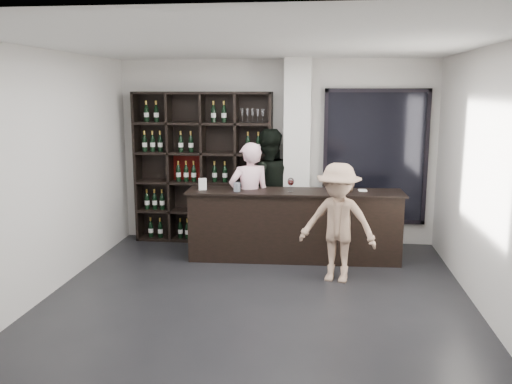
# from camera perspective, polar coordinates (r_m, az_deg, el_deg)

# --- Properties ---
(floor) EXTENTS (5.00, 5.50, 0.01)m
(floor) POSITION_cam_1_polar(r_m,az_deg,el_deg) (6.36, -0.03, -11.76)
(floor) COLOR black
(floor) RESTS_ON ground
(wine_shelf) EXTENTS (2.20, 0.35, 2.40)m
(wine_shelf) POSITION_cam_1_polar(r_m,az_deg,el_deg) (8.69, -5.57, 2.54)
(wine_shelf) COLOR black
(wine_shelf) RESTS_ON floor
(structural_column) EXTENTS (0.40, 0.40, 2.90)m
(structural_column) POSITION_cam_1_polar(r_m,az_deg,el_deg) (8.37, 4.36, 3.98)
(structural_column) COLOR silver
(structural_column) RESTS_ON floor
(glass_panel) EXTENTS (1.60, 0.08, 2.10)m
(glass_panel) POSITION_cam_1_polar(r_m,az_deg,el_deg) (8.63, 12.42, 3.62)
(glass_panel) COLOR black
(glass_panel) RESTS_ON floor
(tasting_counter) EXTENTS (3.08, 0.64, 1.01)m
(tasting_counter) POSITION_cam_1_polar(r_m,az_deg,el_deg) (7.83, 4.03, -3.50)
(tasting_counter) COLOR black
(tasting_counter) RESTS_ON floor
(taster_pink) EXTENTS (0.73, 0.62, 1.69)m
(taster_pink) POSITION_cam_1_polar(r_m,az_deg,el_deg) (7.91, -0.69, -0.83)
(taster_pink) COLOR #FFC8D5
(taster_pink) RESTS_ON floor
(taster_black) EXTENTS (1.04, 0.89, 1.84)m
(taster_black) POSITION_cam_1_polar(r_m,az_deg,el_deg) (8.41, 1.23, 0.40)
(taster_black) COLOR black
(taster_black) RESTS_ON floor
(customer) EXTENTS (1.10, 0.80, 1.53)m
(customer) POSITION_cam_1_polar(r_m,az_deg,el_deg) (6.96, 8.61, -3.24)
(customer) COLOR tan
(customer) RESTS_ON floor
(wine_glass) EXTENTS (0.12, 0.12, 0.22)m
(wine_glass) POSITION_cam_1_polar(r_m,az_deg,el_deg) (7.64, 3.68, 0.85)
(wine_glass) COLOR white
(wine_glass) RESTS_ON tasting_counter
(spit_cup) EXTENTS (0.10, 0.10, 0.13)m
(spit_cup) POSITION_cam_1_polar(r_m,az_deg,el_deg) (7.65, -2.02, 0.53)
(spit_cup) COLOR #ADBCD0
(spit_cup) RESTS_ON tasting_counter
(napkin_stack) EXTENTS (0.12, 0.12, 0.02)m
(napkin_stack) POSITION_cam_1_polar(r_m,az_deg,el_deg) (7.84, 11.15, 0.17)
(napkin_stack) COLOR white
(napkin_stack) RESTS_ON tasting_counter
(card_stand) EXTENTS (0.12, 0.09, 0.17)m
(card_stand) POSITION_cam_1_polar(r_m,az_deg,el_deg) (7.81, -5.65, 0.83)
(card_stand) COLOR white
(card_stand) RESTS_ON tasting_counter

